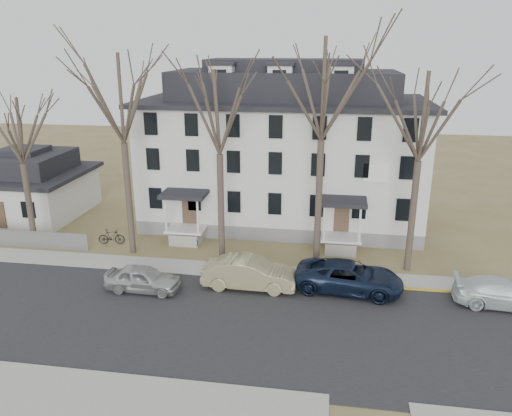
% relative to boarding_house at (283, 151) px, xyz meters
% --- Properties ---
extents(ground, '(120.00, 120.00, 0.00)m').
position_rel_boarding_house_xyz_m(ground, '(2.00, -17.95, -5.38)').
color(ground, olive).
rests_on(ground, ground).
extents(main_road, '(120.00, 10.00, 0.04)m').
position_rel_boarding_house_xyz_m(main_road, '(2.00, -15.95, -5.38)').
color(main_road, '#27272A').
rests_on(main_road, ground).
extents(far_sidewalk, '(120.00, 2.00, 0.08)m').
position_rel_boarding_house_xyz_m(far_sidewalk, '(2.00, -9.95, -5.38)').
color(far_sidewalk, '#A09F97').
rests_on(far_sidewalk, ground).
extents(near_sidewalk_left, '(20.00, 5.00, 0.08)m').
position_rel_boarding_house_xyz_m(near_sidewalk_left, '(-6.00, -22.95, -5.38)').
color(near_sidewalk_left, '#A09F97').
rests_on(near_sidewalk_left, ground).
extents(yellow_curb, '(14.00, 0.25, 0.06)m').
position_rel_boarding_house_xyz_m(yellow_curb, '(7.00, -10.85, -5.38)').
color(yellow_curb, gold).
rests_on(yellow_curb, ground).
extents(boarding_house, '(20.80, 12.36, 12.05)m').
position_rel_boarding_house_xyz_m(boarding_house, '(0.00, 0.00, 0.00)').
color(boarding_house, slate).
rests_on(boarding_house, ground).
extents(small_house, '(8.70, 8.70, 5.00)m').
position_rel_boarding_house_xyz_m(small_house, '(-20.00, -1.96, -3.13)').
color(small_house, silver).
rests_on(small_house, ground).
extents(tree_far_left, '(8.40, 8.40, 13.72)m').
position_rel_boarding_house_xyz_m(tree_far_left, '(-9.00, -8.15, 4.96)').
color(tree_far_left, '#473B31').
rests_on(tree_far_left, ground).
extents(tree_mid_left, '(7.80, 7.80, 12.74)m').
position_rel_boarding_house_xyz_m(tree_mid_left, '(-3.00, -8.15, 4.22)').
color(tree_mid_left, '#473B31').
rests_on(tree_mid_left, ground).
extents(tree_center, '(9.00, 9.00, 14.70)m').
position_rel_boarding_house_xyz_m(tree_center, '(3.00, -8.15, 5.71)').
color(tree_center, '#473B31').
rests_on(tree_center, ground).
extents(tree_mid_right, '(7.80, 7.80, 12.74)m').
position_rel_boarding_house_xyz_m(tree_mid_right, '(8.50, -8.15, 4.22)').
color(tree_mid_right, '#473B31').
rests_on(tree_mid_right, ground).
extents(tree_bungalow, '(6.60, 6.60, 10.78)m').
position_rel_boarding_house_xyz_m(tree_bungalow, '(-16.00, -8.15, 2.74)').
color(tree_bungalow, '#473B31').
rests_on(tree_bungalow, ground).
extents(car_silver, '(4.22, 1.78, 1.43)m').
position_rel_boarding_house_xyz_m(car_silver, '(-6.34, -13.21, -4.67)').
color(car_silver, '#B2B2B2').
rests_on(car_silver, ground).
extents(car_tan, '(5.28, 1.90, 1.73)m').
position_rel_boarding_house_xyz_m(car_tan, '(-0.58, -11.95, -4.51)').
color(car_tan, '#989365').
rests_on(car_tan, ground).
extents(car_navy, '(6.11, 3.27, 1.63)m').
position_rel_boarding_house_xyz_m(car_navy, '(4.92, -11.48, -4.56)').
color(car_navy, '#121C32').
rests_on(car_navy, ground).
extents(car_white, '(5.08, 2.34, 1.44)m').
position_rel_boarding_house_xyz_m(car_white, '(12.79, -11.98, -4.66)').
color(car_white, silver).
rests_on(car_white, ground).
extents(bicycle_left, '(1.85, 1.49, 0.94)m').
position_rel_boarding_house_xyz_m(bicycle_left, '(-5.69, -6.37, -4.91)').
color(bicycle_left, black).
rests_on(bicycle_left, ground).
extents(bicycle_right, '(1.86, 0.79, 1.08)m').
position_rel_boarding_house_xyz_m(bicycle_right, '(-10.93, -7.15, -4.84)').
color(bicycle_right, black).
rests_on(bicycle_right, ground).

